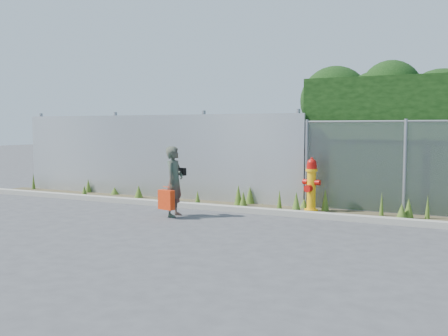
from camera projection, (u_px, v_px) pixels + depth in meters
ground at (206, 227)px, 9.37m from camera, size 80.00×80.00×0.00m
curb at (244, 210)px, 10.98m from camera, size 16.00×0.22×0.12m
weed_strip at (271, 203)px, 11.42m from camera, size 16.00×1.34×0.51m
corrugated_fence at (151, 156)px, 13.38m from camera, size 8.50×0.21×2.30m
fire_hydrant at (311, 186)px, 11.00m from camera, size 0.41×0.36×1.21m
woman at (174, 181)px, 10.45m from camera, size 0.40×0.57×1.47m
red_tote_bag at (166, 200)px, 10.25m from camera, size 0.36×0.13×0.48m
black_shoulder_bag at (182, 172)px, 10.60m from camera, size 0.21×0.09×0.16m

